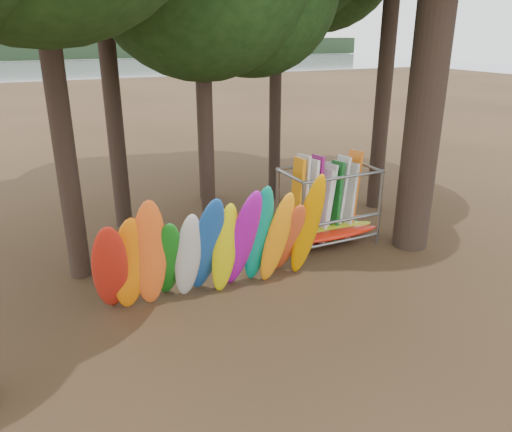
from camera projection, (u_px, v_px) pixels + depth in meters
name	position (u px, v px, depth m)	size (l,w,h in m)	color
ground	(298.00, 283.00, 12.72)	(120.00, 120.00, 0.00)	#47331E
lake	(62.00, 80.00, 63.44)	(160.00, 160.00, 0.00)	gray
far_shore	(37.00, 50.00, 105.00)	(160.00, 4.00, 4.00)	black
kayak_row	(213.00, 249.00, 11.50)	(5.60, 2.12, 3.12)	red
storage_rack	(327.00, 208.00, 14.86)	(3.25, 1.51, 2.73)	gray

